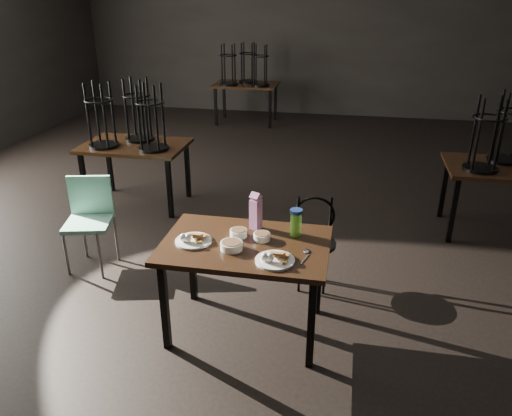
% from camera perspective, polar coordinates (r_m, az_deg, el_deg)
% --- Properties ---
extents(room, '(12.00, 12.04, 3.22)m').
position_cam_1_polar(room, '(4.42, 3.22, 22.65)').
color(room, black).
rests_on(room, ground).
extents(main_table, '(1.20, 0.80, 0.75)m').
position_cam_1_polar(main_table, '(3.62, -1.22, -5.12)').
color(main_table, black).
rests_on(main_table, ground).
extents(plate_left, '(0.26, 0.26, 0.09)m').
position_cam_1_polar(plate_left, '(3.61, -7.22, -3.55)').
color(plate_left, white).
rests_on(plate_left, main_table).
extents(plate_right, '(0.27, 0.27, 0.09)m').
position_cam_1_polar(plate_right, '(3.34, 2.13, -5.79)').
color(plate_right, white).
rests_on(plate_right, main_table).
extents(bowl_near, '(0.13, 0.13, 0.05)m').
position_cam_1_polar(bowl_near, '(3.66, -2.02, -2.84)').
color(bowl_near, white).
rests_on(bowl_near, main_table).
extents(bowl_far, '(0.12, 0.12, 0.05)m').
position_cam_1_polar(bowl_far, '(3.61, 0.67, -3.26)').
color(bowl_far, white).
rests_on(bowl_far, main_table).
extents(bowl_big, '(0.16, 0.16, 0.05)m').
position_cam_1_polar(bowl_big, '(3.49, -2.83, -4.30)').
color(bowl_big, white).
rests_on(bowl_big, main_table).
extents(juice_carton, '(0.10, 0.10, 0.29)m').
position_cam_1_polar(juice_carton, '(3.73, -0.03, -0.46)').
color(juice_carton, '#961B76').
rests_on(juice_carton, main_table).
extents(water_bottle, '(0.10, 0.10, 0.20)m').
position_cam_1_polar(water_bottle, '(3.66, 4.59, -1.61)').
color(water_bottle, '#78E443').
rests_on(water_bottle, main_table).
extents(spoon, '(0.06, 0.21, 0.01)m').
position_cam_1_polar(spoon, '(3.47, 5.76, -5.04)').
color(spoon, silver).
rests_on(spoon, main_table).
extents(bentwood_chair, '(0.39, 0.38, 0.79)m').
position_cam_1_polar(bentwood_chair, '(4.33, 6.63, -3.12)').
color(bentwood_chair, black).
rests_on(bentwood_chair, ground).
extents(school_chair, '(0.48, 0.48, 0.85)m').
position_cam_1_polar(school_chair, '(4.83, -18.49, -0.72)').
color(school_chair, '#7DC3A9').
rests_on(school_chair, ground).
extents(bg_table_left, '(1.20, 0.80, 1.48)m').
position_cam_1_polar(bg_table_left, '(6.01, -13.81, 7.33)').
color(bg_table_left, black).
rests_on(bg_table_left, ground).
extents(bg_table_right, '(1.20, 0.80, 1.48)m').
position_cam_1_polar(bg_table_right, '(5.69, 26.92, 4.46)').
color(bg_table_right, black).
rests_on(bg_table_right, ground).
extents(bg_table_far, '(1.20, 0.80, 1.48)m').
position_cam_1_polar(bg_table_far, '(9.71, -1.17, 14.18)').
color(bg_table_far, black).
rests_on(bg_table_far, ground).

